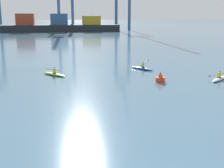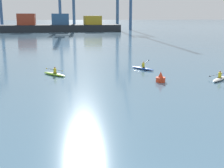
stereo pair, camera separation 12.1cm
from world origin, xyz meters
The scene contains 5 objects.
container_barge centered at (-0.37, 113.13, 2.28)m, with size 45.10×11.39×6.73m.
channel_buoy centered at (7.45, 19.41, 0.36)m, with size 0.90×0.90×1.00m.
kayak_white centered at (13.41, 19.15, 0.17)m, with size 2.95×2.70×1.03m.
kayak_blue centered at (7.69, 26.32, 0.17)m, with size 2.30×3.21×1.06m.
kayak_lime centered at (-2.42, 24.49, 0.17)m, with size 2.59×3.03×0.95m.
Camera 1 is at (-2.30, -7.54, 6.19)m, focal length 49.07 mm.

